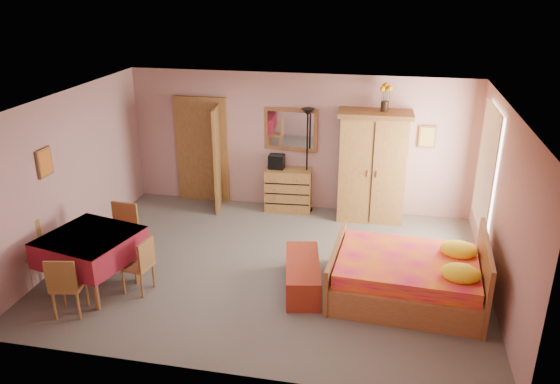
% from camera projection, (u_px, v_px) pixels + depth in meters
% --- Properties ---
extents(floor, '(6.50, 6.50, 0.00)m').
position_uv_depth(floor, '(270.00, 267.00, 8.51)').
color(floor, '#6A665D').
rests_on(floor, ground).
extents(ceiling, '(6.50, 6.50, 0.00)m').
position_uv_depth(ceiling, '(269.00, 102.00, 7.55)').
color(ceiling, brown).
rests_on(ceiling, wall_back).
extents(wall_back, '(6.50, 0.10, 2.60)m').
position_uv_depth(wall_back, '(298.00, 142.00, 10.31)').
color(wall_back, tan).
rests_on(wall_back, floor).
extents(wall_front, '(6.50, 0.10, 2.60)m').
position_uv_depth(wall_front, '(218.00, 274.00, 5.76)').
color(wall_front, tan).
rests_on(wall_front, floor).
extents(wall_left, '(0.10, 5.00, 2.60)m').
position_uv_depth(wall_left, '(69.00, 175.00, 8.63)').
color(wall_left, tan).
rests_on(wall_left, floor).
extents(wall_right, '(0.10, 5.00, 2.60)m').
position_uv_depth(wall_right, '(502.00, 207.00, 7.43)').
color(wall_right, tan).
rests_on(wall_right, floor).
extents(doorway, '(1.06, 0.12, 2.15)m').
position_uv_depth(doorway, '(203.00, 151.00, 10.74)').
color(doorway, '#9E6B35').
rests_on(doorway, floor).
extents(window, '(0.08, 1.40, 1.95)m').
position_uv_depth(window, '(487.00, 168.00, 8.48)').
color(window, white).
rests_on(window, wall_right).
extents(picture_left, '(0.04, 0.32, 0.42)m').
position_uv_depth(picture_left, '(44.00, 162.00, 7.94)').
color(picture_left, orange).
rests_on(picture_left, wall_left).
extents(picture_back, '(0.30, 0.04, 0.40)m').
position_uv_depth(picture_back, '(427.00, 137.00, 9.76)').
color(picture_back, '#D8BF59').
rests_on(picture_back, wall_back).
extents(chest_of_drawers, '(0.90, 0.50, 0.82)m').
position_uv_depth(chest_of_drawers, '(288.00, 190.00, 10.45)').
color(chest_of_drawers, '#A17136').
rests_on(chest_of_drawers, floor).
extents(wall_mirror, '(1.03, 0.12, 0.81)m').
position_uv_depth(wall_mirror, '(291.00, 129.00, 10.23)').
color(wall_mirror, white).
rests_on(wall_mirror, wall_back).
extents(stereo, '(0.30, 0.22, 0.27)m').
position_uv_depth(stereo, '(277.00, 162.00, 10.31)').
color(stereo, black).
rests_on(stereo, chest_of_drawers).
extents(floor_lamp, '(0.28, 0.28, 2.00)m').
position_uv_depth(floor_lamp, '(307.00, 161.00, 10.21)').
color(floor_lamp, black).
rests_on(floor_lamp, floor).
extents(wardrobe, '(1.32, 0.72, 2.03)m').
position_uv_depth(wardrobe, '(372.00, 167.00, 9.86)').
color(wardrobe, '#B07B3B').
rests_on(wardrobe, floor).
extents(sunflower_vase, '(0.20, 0.20, 0.49)m').
position_uv_depth(sunflower_vase, '(385.00, 97.00, 9.41)').
color(sunflower_vase, gold).
rests_on(sunflower_vase, wardrobe).
extents(bed, '(2.18, 1.76, 0.97)m').
position_uv_depth(bed, '(407.00, 265.00, 7.57)').
color(bed, '#E31658').
rests_on(bed, floor).
extents(bench, '(0.71, 1.36, 0.43)m').
position_uv_depth(bench, '(303.00, 275.00, 7.86)').
color(bench, maroon).
rests_on(bench, floor).
extents(dining_table, '(1.39, 1.39, 0.85)m').
position_uv_depth(dining_table, '(93.00, 262.00, 7.79)').
color(dining_table, maroon).
rests_on(dining_table, floor).
extents(chair_south, '(0.46, 0.46, 0.87)m').
position_uv_depth(chair_south, '(68.00, 284.00, 7.21)').
color(chair_south, '#AC703A').
rests_on(chair_south, floor).
extents(chair_north, '(0.47, 0.47, 0.96)m').
position_uv_depth(chair_north, '(120.00, 236.00, 8.45)').
color(chair_north, '#A27437').
rests_on(chair_north, floor).
extents(chair_west, '(0.45, 0.45, 0.94)m').
position_uv_depth(chair_west, '(45.00, 255.00, 7.88)').
color(chair_west, '#AB7B3A').
rests_on(chair_west, floor).
extents(chair_east, '(0.42, 0.42, 0.82)m').
position_uv_depth(chair_east, '(137.00, 265.00, 7.73)').
color(chair_east, '#AE713B').
rests_on(chair_east, floor).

